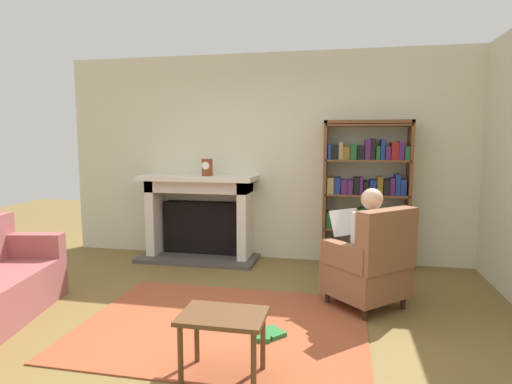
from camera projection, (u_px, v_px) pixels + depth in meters
name	position (u px, v px, depth m)	size (l,w,h in m)	color
ground	(213.00, 342.00, 3.34)	(14.00, 14.00, 0.00)	brown
back_wall	(269.00, 158.00, 5.66)	(5.60, 0.10, 2.70)	beige
area_rug	(223.00, 325.00, 3.63)	(2.40, 1.80, 0.01)	#9C4A2B
fireplace	(200.00, 215.00, 5.68)	(1.56, 0.64, 1.12)	#4C4742
mantel_clock	(207.00, 167.00, 5.48)	(0.14, 0.14, 0.22)	brown
bookshelf	(366.00, 197.00, 5.25)	(1.04, 0.32, 1.82)	brown
armchair_reading	(371.00, 265.00, 3.97)	(0.89, 0.89, 0.97)	#331E14
seated_reader	(363.00, 241.00, 4.04)	(0.58, 0.58, 1.14)	silver
side_table	(223.00, 324.00, 2.79)	(0.56, 0.39, 0.45)	brown
scattered_books	(253.00, 329.00, 3.51)	(0.66, 0.43, 0.03)	#267233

